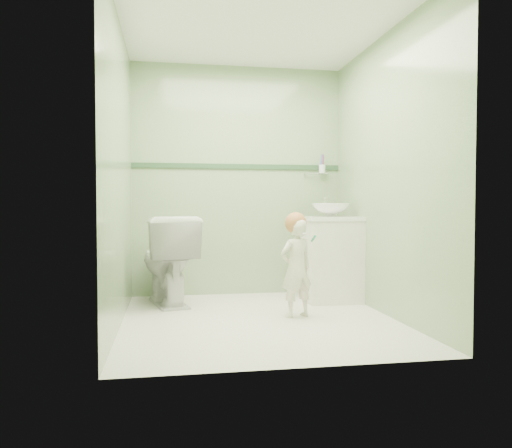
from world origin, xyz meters
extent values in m
plane|color=silver|center=(0.00, 0.00, 0.00)|extent=(2.50, 2.50, 0.00)
cube|color=#8BA978|center=(0.00, 1.25, 1.20)|extent=(2.20, 0.04, 2.40)
cube|color=#8BA978|center=(0.00, -1.25, 1.20)|extent=(2.20, 0.04, 2.40)
cube|color=#8BA978|center=(-1.10, 0.00, 1.20)|extent=(0.04, 2.50, 2.40)
cube|color=#8BA978|center=(1.10, 0.00, 1.20)|extent=(0.04, 2.50, 2.40)
plane|color=white|center=(0.00, 0.00, 2.40)|extent=(2.50, 2.50, 0.00)
cube|color=#2D4E31|center=(0.00, 1.24, 1.35)|extent=(2.20, 0.02, 0.05)
cube|color=silver|center=(0.84, 0.70, 0.40)|extent=(0.52, 0.50, 0.80)
cube|color=white|center=(0.84, 0.70, 0.81)|extent=(0.54, 0.52, 0.04)
imported|color=white|center=(0.84, 0.70, 0.89)|extent=(0.37, 0.37, 0.13)
cylinder|color=silver|center=(0.84, 0.90, 0.95)|extent=(0.03, 0.03, 0.18)
cylinder|color=silver|center=(0.84, 0.85, 1.03)|extent=(0.02, 0.12, 0.02)
cylinder|color=silver|center=(0.84, 1.20, 1.28)|extent=(0.26, 0.02, 0.02)
cylinder|color=silver|center=(0.90, 1.18, 1.33)|extent=(0.07, 0.07, 0.09)
cylinder|color=#BB3832|center=(0.91, 1.18, 1.40)|extent=(0.01, 0.01, 0.17)
cylinder|color=blue|center=(0.91, 1.19, 1.40)|extent=(0.01, 0.01, 0.17)
cylinder|color=#734EC0|center=(0.90, 1.17, 1.40)|extent=(0.01, 0.01, 0.17)
cylinder|color=blue|center=(0.89, 1.17, 1.40)|extent=(0.01, 0.01, 0.17)
imported|color=white|center=(-0.74, 0.80, 0.42)|extent=(0.64, 0.91, 0.84)
imported|color=white|center=(0.33, 0.05, 0.41)|extent=(0.35, 0.29, 0.82)
sphere|color=#B46D3C|center=(0.33, 0.08, 0.79)|extent=(0.18, 0.18, 0.18)
cylinder|color=#129061|center=(0.45, -0.04, 0.66)|extent=(0.03, 0.14, 0.06)
cube|color=white|center=(0.37, -0.02, 0.70)|extent=(0.03, 0.02, 0.02)
camera|label=1|loc=(-0.72, -4.00, 0.93)|focal=35.15mm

